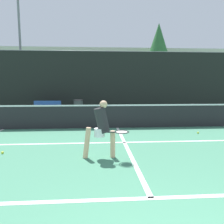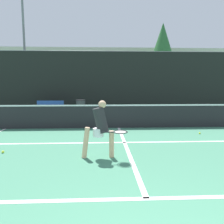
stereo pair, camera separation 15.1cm
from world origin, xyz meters
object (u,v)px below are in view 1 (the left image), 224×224
player_practicing (102,127)px  parked_car (178,101)px  trash_bin (78,109)px  courtside_bench (47,108)px

player_practicing → parked_car: (5.71, 10.22, -0.18)m
player_practicing → parked_car: player_practicing is taller
trash_bin → courtside_bench: bearing=168.4°
player_practicing → courtside_bench: player_practicing is taller
courtside_bench → trash_bin: bearing=-9.3°
player_practicing → courtside_bench: bearing=111.5°
player_practicing → courtside_bench: (-2.80, 6.90, -0.29)m
player_practicing → parked_car: size_ratio=0.31×
courtside_bench → trash_bin: (1.71, -0.35, 0.00)m
courtside_bench → trash_bin: size_ratio=1.60×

